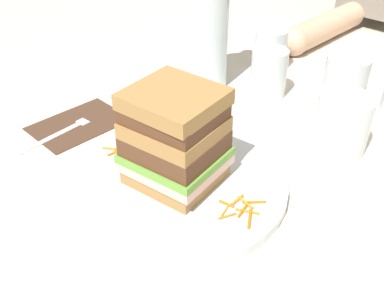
# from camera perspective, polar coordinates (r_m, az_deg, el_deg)

# --- Properties ---
(ground_plane) EXTENTS (3.00, 3.00, 0.00)m
(ground_plane) POSITION_cam_1_polar(r_m,az_deg,el_deg) (0.61, -1.83, -4.31)
(ground_plane) COLOR beige
(main_plate) EXTENTS (0.29, 0.29, 0.01)m
(main_plate) POSITION_cam_1_polar(r_m,az_deg,el_deg) (0.59, -2.05, -4.94)
(main_plate) COLOR white
(main_plate) RESTS_ON ground_plane
(sandwich) EXTENTS (0.13, 0.12, 0.13)m
(sandwich) POSITION_cam_1_polar(r_m,az_deg,el_deg) (0.55, -2.19, 0.69)
(sandwich) COLOR #A87A42
(sandwich) RESTS_ON main_plate
(carrot_shred_0) EXTENTS (0.02, 0.02, 0.00)m
(carrot_shred_0) POSITION_cam_1_polar(r_m,az_deg,el_deg) (0.64, -9.20, -1.04)
(carrot_shred_0) COLOR orange
(carrot_shred_0) RESTS_ON main_plate
(carrot_shred_1) EXTENTS (0.03, 0.02, 0.00)m
(carrot_shred_1) POSITION_cam_1_polar(r_m,az_deg,el_deg) (0.65, -10.13, -0.58)
(carrot_shred_1) COLOR orange
(carrot_shred_1) RESTS_ON main_plate
(carrot_shred_2) EXTENTS (0.01, 0.03, 0.00)m
(carrot_shred_2) POSITION_cam_1_polar(r_m,az_deg,el_deg) (0.64, -9.45, -0.93)
(carrot_shred_2) COLOR orange
(carrot_shred_2) RESTS_ON main_plate
(carrot_shred_3) EXTENTS (0.02, 0.02, 0.00)m
(carrot_shred_3) POSITION_cam_1_polar(r_m,az_deg,el_deg) (0.65, -9.00, -0.43)
(carrot_shred_3) COLOR orange
(carrot_shred_3) RESTS_ON main_plate
(carrot_shred_4) EXTENTS (0.01, 0.02, 0.00)m
(carrot_shred_4) POSITION_cam_1_polar(r_m,az_deg,el_deg) (0.63, -8.15, -1.57)
(carrot_shred_4) COLOR orange
(carrot_shred_4) RESTS_ON main_plate
(carrot_shred_5) EXTENTS (0.02, 0.02, 0.00)m
(carrot_shred_5) POSITION_cam_1_polar(r_m,az_deg,el_deg) (0.64, -8.36, -1.22)
(carrot_shred_5) COLOR orange
(carrot_shred_5) RESTS_ON main_plate
(carrot_shred_6) EXTENTS (0.01, 0.02, 0.00)m
(carrot_shred_6) POSITION_cam_1_polar(r_m,az_deg,el_deg) (0.64, -7.29, -0.67)
(carrot_shred_6) COLOR orange
(carrot_shred_6) RESTS_ON main_plate
(carrot_shred_7) EXTENTS (0.02, 0.03, 0.00)m
(carrot_shred_7) POSITION_cam_1_polar(r_m,az_deg,el_deg) (0.65, -9.43, -0.25)
(carrot_shred_7) COLOR orange
(carrot_shred_7) RESTS_ON main_plate
(carrot_shred_8) EXTENTS (0.02, 0.01, 0.00)m
(carrot_shred_8) POSITION_cam_1_polar(r_m,az_deg,el_deg) (0.62, -9.11, -2.15)
(carrot_shred_8) COLOR orange
(carrot_shred_8) RESTS_ON main_plate
(carrot_shred_9) EXTENTS (0.01, 0.02, 0.00)m
(carrot_shred_9) POSITION_cam_1_polar(r_m,az_deg,el_deg) (0.53, 4.55, -9.16)
(carrot_shred_9) COLOR orange
(carrot_shred_9) RESTS_ON main_plate
(carrot_shred_10) EXTENTS (0.01, 0.02, 0.00)m
(carrot_shred_10) POSITION_cam_1_polar(r_m,az_deg,el_deg) (0.54, 4.26, -8.48)
(carrot_shred_10) COLOR orange
(carrot_shred_10) RESTS_ON main_plate
(carrot_shred_11) EXTENTS (0.01, 0.03, 0.00)m
(carrot_shred_11) POSITION_cam_1_polar(r_m,az_deg,el_deg) (0.54, 6.62, -8.28)
(carrot_shred_11) COLOR orange
(carrot_shred_11) RESTS_ON main_plate
(carrot_shred_12) EXTENTS (0.02, 0.01, 0.00)m
(carrot_shred_12) POSITION_cam_1_polar(r_m,az_deg,el_deg) (0.55, 4.42, -7.62)
(carrot_shred_12) COLOR orange
(carrot_shred_12) RESTS_ON main_plate
(carrot_shred_13) EXTENTS (0.03, 0.01, 0.00)m
(carrot_shred_13) POSITION_cam_1_polar(r_m,az_deg,el_deg) (0.55, 6.84, -7.42)
(carrot_shred_13) COLOR orange
(carrot_shred_13) RESTS_ON main_plate
(carrot_shred_14) EXTENTS (0.02, 0.02, 0.00)m
(carrot_shred_14) POSITION_cam_1_polar(r_m,az_deg,el_deg) (0.55, 7.96, -7.37)
(carrot_shred_14) COLOR orange
(carrot_shred_14) RESTS_ON main_plate
(carrot_shred_15) EXTENTS (0.03, 0.02, 0.00)m
(carrot_shred_15) POSITION_cam_1_polar(r_m,az_deg,el_deg) (0.54, 7.26, -8.39)
(carrot_shred_15) COLOR orange
(carrot_shred_15) RESTS_ON main_plate
(carrot_shred_16) EXTENTS (0.01, 0.02, 0.00)m
(carrot_shred_16) POSITION_cam_1_polar(r_m,az_deg,el_deg) (0.55, 5.80, -7.14)
(carrot_shred_16) COLOR orange
(carrot_shred_16) RESTS_ON main_plate
(carrot_shred_17) EXTENTS (0.02, 0.03, 0.00)m
(carrot_shred_17) POSITION_cam_1_polar(r_m,az_deg,el_deg) (0.53, 7.40, -9.46)
(carrot_shred_17) COLOR orange
(carrot_shred_17) RESTS_ON main_plate
(napkin_dark) EXTENTS (0.10, 0.15, 0.00)m
(napkin_dark) POSITION_cam_1_polar(r_m,az_deg,el_deg) (0.75, -14.28, 2.55)
(napkin_dark) COLOR #4C3323
(napkin_dark) RESTS_ON ground_plane
(fork) EXTENTS (0.03, 0.17, 0.00)m
(fork) POSITION_cam_1_polar(r_m,az_deg,el_deg) (0.74, -15.67, 2.04)
(fork) COLOR silver
(fork) RESTS_ON napkin_dark
(knife) EXTENTS (0.04, 0.20, 0.00)m
(knife) POSITION_cam_1_polar(r_m,az_deg,el_deg) (0.52, 13.79, -13.96)
(knife) COLOR silver
(knife) RESTS_ON ground_plane
(juice_glass) EXTENTS (0.08, 0.08, 0.09)m
(juice_glass) POSITION_cam_1_polar(r_m,az_deg,el_deg) (0.68, 18.59, 2.07)
(juice_glass) COLOR white
(juice_glass) RESTS_ON ground_plane
(water_bottle) EXTENTS (0.07, 0.07, 0.29)m
(water_bottle) POSITION_cam_1_polar(r_m,az_deg,el_deg) (0.81, 2.13, 15.73)
(water_bottle) COLOR silver
(water_bottle) RESTS_ON ground_plane
(empty_tumbler_0) EXTENTS (0.06, 0.06, 0.09)m
(empty_tumbler_0) POSITION_cam_1_polar(r_m,az_deg,el_deg) (0.81, 9.78, 8.93)
(empty_tumbler_0) COLOR silver
(empty_tumbler_0) RESTS_ON ground_plane
(empty_tumbler_2) EXTENTS (0.06, 0.06, 0.08)m
(empty_tumbler_2) POSITION_cam_1_polar(r_m,az_deg,el_deg) (0.91, 9.98, 11.79)
(empty_tumbler_2) COLOR silver
(empty_tumbler_2) RESTS_ON ground_plane
(empty_tumbler_3) EXTENTS (0.07, 0.07, 0.09)m
(empty_tumbler_3) POSITION_cam_1_polar(r_m,az_deg,el_deg) (0.79, 18.92, 7.32)
(empty_tumbler_3) COLOR silver
(empty_tumbler_3) RESTS_ON ground_plane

